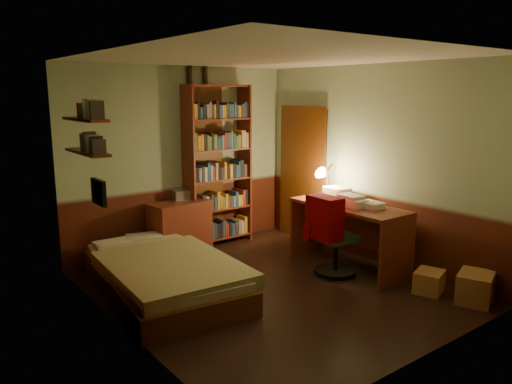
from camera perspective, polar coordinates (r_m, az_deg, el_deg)
floor at (r=5.91m, az=1.50°, el=-11.00°), size 3.50×4.00×0.02m
ceiling at (r=5.48m, az=1.65°, el=15.26°), size 3.50×4.00×0.02m
wall_back at (r=7.20m, az=-8.55°, el=3.73°), size 3.50×0.02×2.60m
wall_left at (r=4.66m, az=-15.50°, el=-0.62°), size 0.02×4.00×2.60m
wall_right at (r=6.78m, az=13.23°, el=3.09°), size 0.02×4.00×2.60m
wall_front at (r=4.21m, az=19.05°, el=-2.08°), size 3.50×0.02×2.60m
doorway at (r=7.68m, az=5.45°, el=2.00°), size 0.06×0.90×2.00m
door_trim at (r=7.65m, az=5.26°, el=1.97°), size 0.02×0.98×2.08m
bed at (r=5.81m, az=-10.68°, el=-7.86°), size 1.51×2.44×0.69m
dresser at (r=7.09m, az=-8.67°, el=-4.06°), size 0.88×0.51×0.74m
mini_stereo at (r=7.15m, az=-8.46°, el=-0.30°), size 0.28×0.23×0.14m
bookshelf at (r=7.35m, az=-4.40°, el=2.96°), size 1.03×0.38×2.35m
bottle_left at (r=7.17m, az=-7.60°, el=13.19°), size 0.09×0.09×0.27m
bottle_right at (r=7.30m, az=-5.82°, el=13.15°), size 0.09×0.09×0.26m
desk at (r=6.53m, az=10.49°, el=-5.01°), size 0.66×1.57×0.84m
paper_stack at (r=6.87m, az=9.22°, el=-0.01°), size 0.27×0.35×0.13m
desk_lamp at (r=7.06m, az=8.37°, el=2.55°), size 0.24×0.24×0.67m
office_chair at (r=6.27m, az=9.16°, el=-5.19°), size 0.49×0.44×0.93m
red_jacket at (r=6.07m, az=6.60°, el=1.40°), size 0.26×0.45×0.52m
wall_shelf_lower at (r=5.68m, az=-18.74°, el=4.32°), size 0.20×0.90×0.03m
wall_shelf_upper at (r=5.65m, az=-18.96°, el=7.84°), size 0.20×0.90×0.03m
framed_picture at (r=5.24m, az=-17.55°, el=-0.02°), size 0.04×0.32×0.26m
cardboard_box_a at (r=5.97m, az=23.79°, el=-9.97°), size 0.52×0.47×0.32m
cardboard_box_b at (r=6.08m, az=19.17°, el=-9.65°), size 0.42×0.39×0.25m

